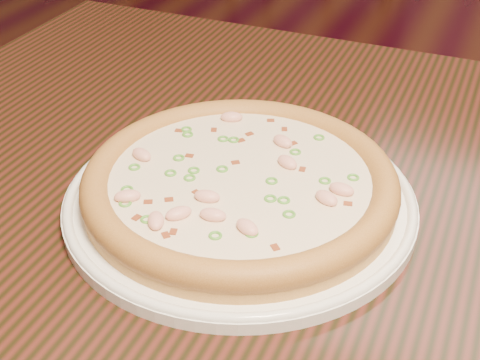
% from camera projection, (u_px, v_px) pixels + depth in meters
% --- Properties ---
extents(hero_table, '(1.20, 0.80, 0.75)m').
position_uv_depth(hero_table, '(362.00, 281.00, 0.71)').
color(hero_table, black).
rests_on(hero_table, ground).
extents(plate, '(0.34, 0.34, 0.02)m').
position_uv_depth(plate, '(240.00, 198.00, 0.65)').
color(plate, white).
rests_on(plate, hero_table).
extents(pizza, '(0.30, 0.30, 0.03)m').
position_uv_depth(pizza, '(240.00, 183.00, 0.64)').
color(pizza, tan).
rests_on(pizza, plate).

